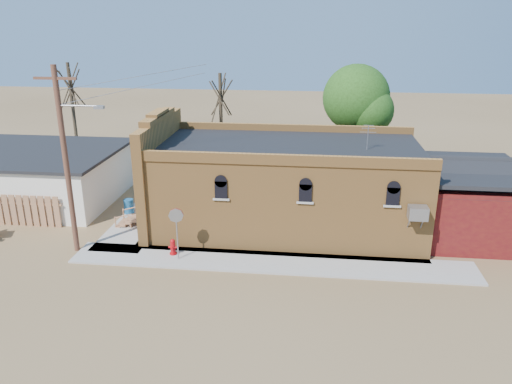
# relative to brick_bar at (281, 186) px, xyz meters

# --- Properties ---
(ground) EXTENTS (120.00, 120.00, 0.00)m
(ground) POSITION_rel_brick_bar_xyz_m (-1.64, -5.49, -2.34)
(ground) COLOR brown
(ground) RESTS_ON ground
(sidewalk_south) EXTENTS (19.00, 2.20, 0.08)m
(sidewalk_south) POSITION_rel_brick_bar_xyz_m (-0.14, -4.59, -2.30)
(sidewalk_south) COLOR #9E9991
(sidewalk_south) RESTS_ON ground
(sidewalk_west) EXTENTS (2.60, 10.00, 0.08)m
(sidewalk_west) POSITION_rel_brick_bar_xyz_m (-7.94, 0.51, -2.30)
(sidewalk_west) COLOR #9E9991
(sidewalk_west) RESTS_ON ground
(brick_bar) EXTENTS (16.40, 7.97, 6.30)m
(brick_bar) POSITION_rel_brick_bar_xyz_m (0.00, 0.00, 0.00)
(brick_bar) COLOR #B97938
(brick_bar) RESTS_ON ground
(red_shed) EXTENTS (5.40, 6.40, 4.30)m
(red_shed) POSITION_rel_brick_bar_xyz_m (9.86, 0.01, -0.07)
(red_shed) COLOR #500D12
(red_shed) RESTS_ON ground
(wood_fence) EXTENTS (5.20, 0.10, 1.80)m
(wood_fence) POSITION_rel_brick_bar_xyz_m (-14.44, -1.69, -1.44)
(wood_fence) COLOR #9E6C47
(wood_fence) RESTS_ON ground
(utility_pole) EXTENTS (3.12, 0.26, 9.00)m
(utility_pole) POSITION_rel_brick_bar_xyz_m (-9.79, -4.29, 2.43)
(utility_pole) COLOR #522D20
(utility_pole) RESTS_ON ground
(tree_bare_near) EXTENTS (2.80, 2.80, 7.65)m
(tree_bare_near) POSITION_rel_brick_bar_xyz_m (-4.64, 7.51, 3.62)
(tree_bare_near) COLOR #3F3424
(tree_bare_near) RESTS_ON ground
(tree_bare_far) EXTENTS (2.80, 2.80, 8.16)m
(tree_bare_far) POSITION_rel_brick_bar_xyz_m (-15.64, 8.51, 4.02)
(tree_bare_far) COLOR #3F3424
(tree_bare_far) RESTS_ON ground
(tree_leafy) EXTENTS (4.40, 4.40, 8.15)m
(tree_leafy) POSITION_rel_brick_bar_xyz_m (4.36, 8.01, 3.59)
(tree_leafy) COLOR #3F3424
(tree_leafy) RESTS_ON ground
(fire_hydrant) EXTENTS (0.44, 0.40, 0.79)m
(fire_hydrant) POSITION_rel_brick_bar_xyz_m (-4.92, -4.35, -1.87)
(fire_hydrant) COLOR #B10A0F
(fire_hydrant) RESTS_ON sidewalk_south
(stop_sign) EXTENTS (0.69, 0.22, 2.57)m
(stop_sign) POSITION_rel_brick_bar_xyz_m (-4.55, -4.79, -0.29)
(stop_sign) COLOR gray
(stop_sign) RESTS_ON sidewalk_south
(trash_barrel) EXTENTS (0.65, 0.65, 0.85)m
(trash_barrel) POSITION_rel_brick_bar_xyz_m (-8.94, 0.61, -1.83)
(trash_barrel) COLOR #1A5383
(trash_barrel) RESTS_ON sidewalk_west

